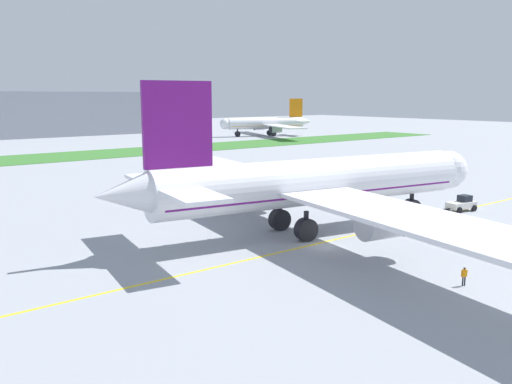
{
  "coord_description": "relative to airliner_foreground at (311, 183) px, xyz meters",
  "views": [
    {
      "loc": [
        -41.37,
        -40.53,
        16.22
      ],
      "look_at": [
        1.72,
        14.24,
        3.86
      ],
      "focal_mm": 37.99,
      "sensor_mm": 36.0,
      "label": 1
    }
  ],
  "objects": [
    {
      "name": "airliner_foreground",
      "position": [
        0.0,
        0.0,
        0.0
      ],
      "size": [
        50.44,
        79.86,
        17.76
      ],
      "color": "white",
      "rests_on": "ground"
    },
    {
      "name": "ground_plane",
      "position": [
        -2.99,
        -5.23,
        -6.03
      ],
      "size": [
        600.0,
        600.0,
        0.0
      ],
      "primitive_type": "plane",
      "color": "#9399A0",
      "rests_on": "ground"
    },
    {
      "name": "parked_airliner_far_centre",
      "position": [
        97.72,
        127.51,
        -0.86
      ],
      "size": [
        38.52,
        60.69,
        15.24
      ],
      "color": "white",
      "rests_on": "ground"
    },
    {
      "name": "terminal_building",
      "position": [
        27.8,
        182.67,
        2.97
      ],
      "size": [
        93.45,
        20.0,
        18.0
      ],
      "primitive_type": "cube",
      "color": "gray",
      "rests_on": "ground"
    },
    {
      "name": "apron_taxi_line",
      "position": [
        -2.99,
        -4.09,
        -6.02
      ],
      "size": [
        280.0,
        0.36,
        0.01
      ],
      "primitive_type": "cube",
      "color": "yellow",
      "rests_on": "ground"
    },
    {
      "name": "ground_crew_marshaller_front",
      "position": [
        10.39,
        -14.67,
        -5.04
      ],
      "size": [
        0.44,
        0.49,
        1.63
      ],
      "color": "black",
      "rests_on": "ground"
    },
    {
      "name": "grass_median_strip",
      "position": [
        -2.99,
        101.61,
        -5.98
      ],
      "size": [
        320.0,
        24.0,
        0.1
      ],
      "primitive_type": "cube",
      "color": "#38722D",
      "rests_on": "ground"
    },
    {
      "name": "ground_crew_wingwalker_starboard",
      "position": [
        14.21,
        -4.13,
        -5.09
      ],
      "size": [
        0.26,
        0.54,
        1.55
      ],
      "color": "black",
      "rests_on": "ground"
    },
    {
      "name": "ground_crew_wingwalker_port",
      "position": [
        -2.49,
        -21.69,
        -5.01
      ],
      "size": [
        0.54,
        0.42,
        1.68
      ],
      "color": "black",
      "rests_on": "ground"
    },
    {
      "name": "pushback_tug",
      "position": [
        25.7,
        -4.36,
        -5.0
      ],
      "size": [
        6.23,
        2.96,
        2.25
      ],
      "color": "white",
      "rests_on": "ground"
    }
  ]
}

